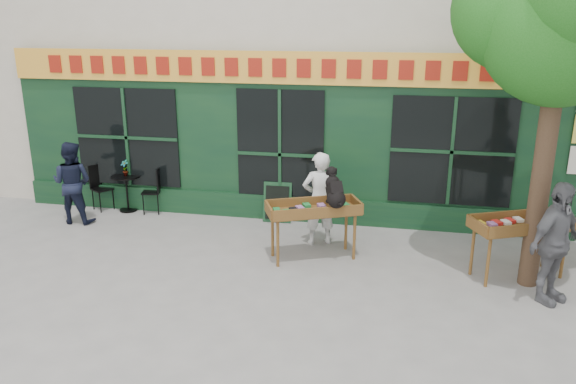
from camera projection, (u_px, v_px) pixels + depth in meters
name	position (u px, v px, depth m)	size (l,w,h in m)	color
ground	(250.00, 267.00, 9.12)	(80.00, 80.00, 0.00)	slate
street_tree	(568.00, 0.00, 7.40)	(3.05, 2.90, 5.60)	#382619
book_cart_center	(313.00, 212.00, 9.26)	(1.62, 1.18, 0.99)	brown
dog	(335.00, 187.00, 9.00)	(0.34, 0.60, 0.60)	black
woman	(319.00, 199.00, 9.86)	(0.61, 0.40, 1.68)	silver
book_cart_right	(521.00, 227.00, 8.57)	(1.62, 1.19, 0.99)	brown
man_right	(555.00, 243.00, 7.79)	(1.04, 0.43, 1.77)	#555559
bistro_table	(126.00, 186.00, 11.64)	(0.60, 0.60, 0.76)	black
bistro_chair_left	(99.00, 183.00, 11.78)	(0.50, 0.50, 0.95)	black
bistro_chair_right	(155.00, 187.00, 11.53)	(0.44, 0.43, 0.95)	black
potted_plant	(125.00, 168.00, 11.53)	(0.18, 0.12, 0.33)	gray
man_left	(72.00, 183.00, 10.93)	(0.79, 0.61, 1.62)	black
chalkboard	(277.00, 202.00, 11.06)	(0.57, 0.21, 0.79)	black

